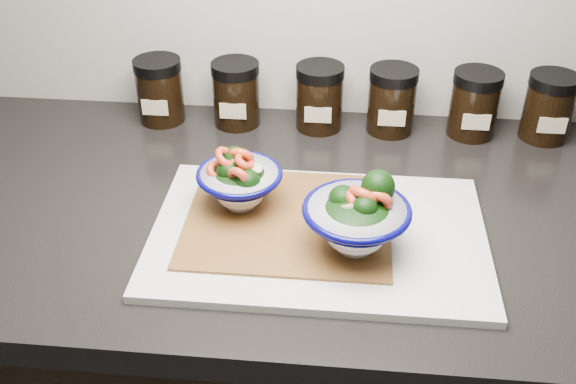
# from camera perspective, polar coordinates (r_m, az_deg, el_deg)

# --- Properties ---
(countertop) EXTENTS (3.50, 0.60, 0.04)m
(countertop) POSITION_cam_1_polar(r_m,az_deg,el_deg) (0.99, 8.74, -2.44)
(countertop) COLOR black
(countertop) RESTS_ON cabinet
(cutting_board) EXTENTS (0.45, 0.30, 0.01)m
(cutting_board) POSITION_cam_1_polar(r_m,az_deg,el_deg) (0.91, 2.58, -3.65)
(cutting_board) COLOR silver
(cutting_board) RESTS_ON countertop
(bamboo_mat) EXTENTS (0.28, 0.24, 0.00)m
(bamboo_mat) POSITION_cam_1_polar(r_m,az_deg,el_deg) (0.93, 0.00, -2.35)
(bamboo_mat) COLOR #97622D
(bamboo_mat) RESTS_ON cutting_board
(bowl_left) EXTENTS (0.12, 0.12, 0.10)m
(bowl_left) POSITION_cam_1_polar(r_m,az_deg,el_deg) (0.93, -4.13, 0.89)
(bowl_left) COLOR white
(bowl_left) RESTS_ON bamboo_mat
(bowl_right) EXTENTS (0.14, 0.14, 0.10)m
(bowl_right) POSITION_cam_1_polar(r_m,az_deg,el_deg) (0.86, 5.88, -2.25)
(bowl_right) COLOR white
(bowl_right) RESTS_ON bamboo_mat
(spice_jar_a) EXTENTS (0.08, 0.08, 0.11)m
(spice_jar_a) POSITION_cam_1_polar(r_m,az_deg,el_deg) (1.20, -10.81, 8.46)
(spice_jar_a) COLOR black
(spice_jar_a) RESTS_ON countertop
(spice_jar_b) EXTENTS (0.08, 0.08, 0.11)m
(spice_jar_b) POSITION_cam_1_polar(r_m,az_deg,el_deg) (1.17, -4.41, 8.31)
(spice_jar_b) COLOR black
(spice_jar_b) RESTS_ON countertop
(spice_jar_c) EXTENTS (0.08, 0.08, 0.11)m
(spice_jar_c) POSITION_cam_1_polar(r_m,az_deg,el_deg) (1.16, 2.68, 8.03)
(spice_jar_c) COLOR black
(spice_jar_c) RESTS_ON countertop
(spice_jar_d) EXTENTS (0.08, 0.08, 0.11)m
(spice_jar_d) POSITION_cam_1_polar(r_m,az_deg,el_deg) (1.16, 8.78, 7.69)
(spice_jar_d) COLOR black
(spice_jar_d) RESTS_ON countertop
(spice_jar_e) EXTENTS (0.08, 0.08, 0.11)m
(spice_jar_e) POSITION_cam_1_polar(r_m,az_deg,el_deg) (1.18, 15.50, 7.22)
(spice_jar_e) COLOR black
(spice_jar_e) RESTS_ON countertop
(spice_jar_f) EXTENTS (0.08, 0.08, 0.11)m
(spice_jar_f) POSITION_cam_1_polar(r_m,az_deg,el_deg) (1.20, 21.21, 6.73)
(spice_jar_f) COLOR black
(spice_jar_f) RESTS_ON countertop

